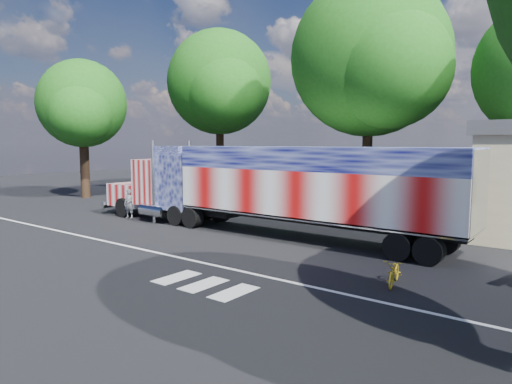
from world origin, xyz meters
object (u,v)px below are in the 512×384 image
Objects in this scene: bicycle at (394,272)px; tree_w_a at (83,104)px; semi_truck at (264,186)px; tree_nw_a at (220,83)px; coach_bus at (313,182)px; woman at (129,204)px; tree_n_mid at (372,58)px.

bicycle is 0.15× the size of tree_w_a.
tree_nw_a is at bearing 137.67° from semi_truck.
coach_bus is at bearing 17.82° from tree_w_a.
semi_truck is 9.01m from bicycle.
semi_truck is 8.91m from woman.
tree_nw_a is at bearing 130.69° from bicycle.
semi_truck is at bearing 141.37° from bicycle.
bicycle is 30.39m from tree_nw_a.
tree_nw_a is (-12.77, 5.33, 7.84)m from coach_bus.
coach_bus is 1.10× the size of tree_w_a.
tree_n_mid is at bearing 92.81° from semi_truck.
tree_n_mid is (-8.50, 17.36, 9.73)m from bicycle.
coach_bus is (-2.29, 8.38, -0.50)m from semi_truck.
tree_w_a is at bearing 171.69° from semi_truck.
woman is (-8.71, -1.18, -1.44)m from semi_truck.
coach_bus is at bearing 34.87° from woman.
bicycle is at bearing -50.70° from coach_bus.
tree_nw_a is (-14.40, 0.36, -0.53)m from tree_n_mid.
woman is 19.05m from tree_n_mid.
bicycle is 0.10× the size of tree_n_mid.
coach_bus is 9.87m from tree_n_mid.
tree_nw_a reaches higher than semi_truck.
tree_n_mid is (8.06, 14.54, 9.31)m from woman.
tree_n_mid is at bearing -1.45° from tree_nw_a.
semi_truck is 15.51m from tree_n_mid.
semi_truck is at bearing -74.70° from coach_bus.
semi_truck is at bearing -87.19° from tree_n_mid.
bicycle is at bearing -14.07° from tree_w_a.
bicycle is at bearing -63.90° from tree_n_mid.
coach_bus is 7.54× the size of bicycle.
tree_w_a reaches higher than coach_bus.
woman is 0.11× the size of tree_n_mid.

